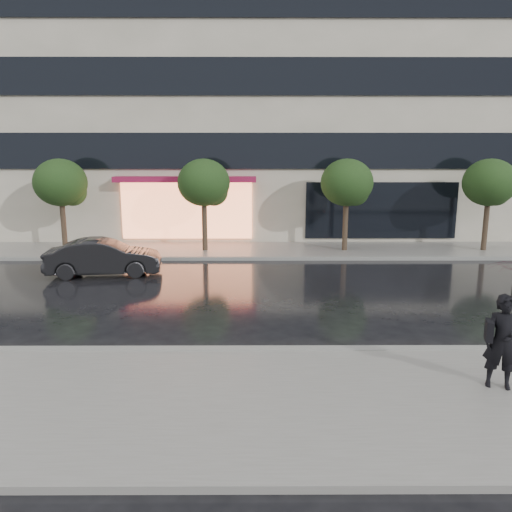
{
  "coord_description": "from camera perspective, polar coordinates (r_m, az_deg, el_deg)",
  "views": [
    {
      "loc": [
        -0.9,
        -11.06,
        4.25
      ],
      "look_at": [
        -0.84,
        2.59,
        1.4
      ],
      "focal_mm": 35.0,
      "sensor_mm": 36.0,
      "label": 1
    }
  ],
  "objects": [
    {
      "name": "sidewalk_far",
      "position": [
        21.73,
        2.13,
        0.67
      ],
      "size": [
        60.0,
        3.5,
        0.12
      ],
      "primitive_type": "cube",
      "color": "slate",
      "rests_on": "ground"
    },
    {
      "name": "ground",
      "position": [
        11.88,
        4.16,
        -9.2
      ],
      "size": [
        120.0,
        120.0,
        0.0
      ],
      "primitive_type": "plane",
      "color": "black",
      "rests_on": "ground"
    },
    {
      "name": "pedestrian_with_umbrella",
      "position": [
        9.74,
        26.89,
        -5.34
      ],
      "size": [
        1.09,
        1.1,
        2.33
      ],
      "rotation": [
        0.0,
        0.0,
        -0.31
      ],
      "color": "black",
      "rests_on": "sidewalk_near"
    },
    {
      "name": "parked_car",
      "position": [
        18.2,
        -16.99,
        -0.15
      ],
      "size": [
        4.05,
        1.86,
        1.29
      ],
      "primitive_type": "imported",
      "rotation": [
        0.0,
        0.0,
        1.7
      ],
      "color": "black",
      "rests_on": "ground"
    },
    {
      "name": "tree_mid_east",
      "position": [
        21.49,
        10.48,
        8.06
      ],
      "size": [
        2.2,
        2.2,
        3.99
      ],
      "color": "#33261C",
      "rests_on": "ground"
    },
    {
      "name": "sidewalk_near",
      "position": [
        8.9,
        5.81,
        -16.34
      ],
      "size": [
        60.0,
        4.5,
        0.12
      ],
      "primitive_type": "cube",
      "color": "slate",
      "rests_on": "ground"
    },
    {
      "name": "tree_far_west",
      "position": [
        22.61,
        -21.28,
        7.64
      ],
      "size": [
        2.2,
        2.2,
        3.99
      ],
      "color": "#33261C",
      "rests_on": "ground"
    },
    {
      "name": "curb_near",
      "position": [
        10.93,
        4.57,
        -10.73
      ],
      "size": [
        60.0,
        0.25,
        0.14
      ],
      "primitive_type": "cube",
      "color": "gray",
      "rests_on": "ground"
    },
    {
      "name": "tree_far_east",
      "position": [
        23.36,
        25.22,
        7.43
      ],
      "size": [
        2.2,
        2.2,
        3.99
      ],
      "color": "#33261C",
      "rests_on": "ground"
    },
    {
      "name": "office_building",
      "position": [
        29.43,
        1.62,
        21.09
      ],
      "size": [
        30.0,
        12.76,
        18.0
      ],
      "color": "beige",
      "rests_on": "ground"
    },
    {
      "name": "curb_far",
      "position": [
        20.02,
        2.33,
        -0.27
      ],
      "size": [
        60.0,
        0.25,
        0.14
      ],
      "primitive_type": "cube",
      "color": "gray",
      "rests_on": "ground"
    },
    {
      "name": "tree_mid_west",
      "position": [
        21.23,
        -5.82,
        8.15
      ],
      "size": [
        2.2,
        2.2,
        3.99
      ],
      "color": "#33261C",
      "rests_on": "ground"
    }
  ]
}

